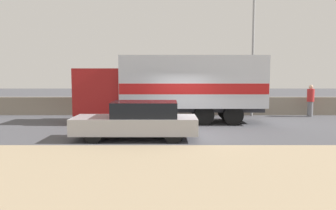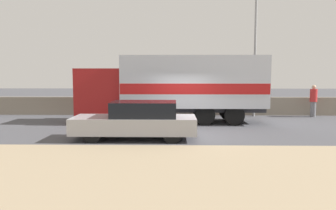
{
  "view_description": "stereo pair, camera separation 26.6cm",
  "coord_description": "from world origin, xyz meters",
  "px_view_note": "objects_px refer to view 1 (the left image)",
  "views": [
    {
      "loc": [
        -0.6,
        -13.45,
        2.48
      ],
      "look_at": [
        -0.61,
        0.85,
        1.09
      ],
      "focal_mm": 35.0,
      "sensor_mm": 36.0,
      "label": 1
    },
    {
      "loc": [
        -0.34,
        -13.45,
        2.48
      ],
      "look_at": [
        -0.61,
        0.85,
        1.09
      ],
      "focal_mm": 35.0,
      "sensor_mm": 36.0,
      "label": 2
    }
  ],
  "objects_px": {
    "car_hatchback": "(138,120)",
    "pedestrian": "(311,100)",
    "street_lamp": "(253,43)",
    "box_truck": "(177,85)"
  },
  "relations": [
    {
      "from": "box_truck",
      "to": "street_lamp",
      "type": "bearing_deg",
      "value": -151.01
    },
    {
      "from": "box_truck",
      "to": "car_hatchback",
      "type": "height_order",
      "value": "box_truck"
    },
    {
      "from": "car_hatchback",
      "to": "pedestrian",
      "type": "relative_size",
      "value": 2.52
    },
    {
      "from": "street_lamp",
      "to": "pedestrian",
      "type": "distance_m",
      "value": 4.66
    },
    {
      "from": "street_lamp",
      "to": "box_truck",
      "type": "height_order",
      "value": "street_lamp"
    },
    {
      "from": "pedestrian",
      "to": "box_truck",
      "type": "bearing_deg",
      "value": -163.92
    },
    {
      "from": "box_truck",
      "to": "car_hatchback",
      "type": "relative_size",
      "value": 2.02
    },
    {
      "from": "street_lamp",
      "to": "pedestrian",
      "type": "relative_size",
      "value": 4.0
    },
    {
      "from": "street_lamp",
      "to": "car_hatchback",
      "type": "relative_size",
      "value": 1.59
    },
    {
      "from": "street_lamp",
      "to": "pedestrian",
      "type": "xyz_separation_m",
      "value": [
        3.32,
        -0.21,
        -3.26
      ]
    }
  ]
}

